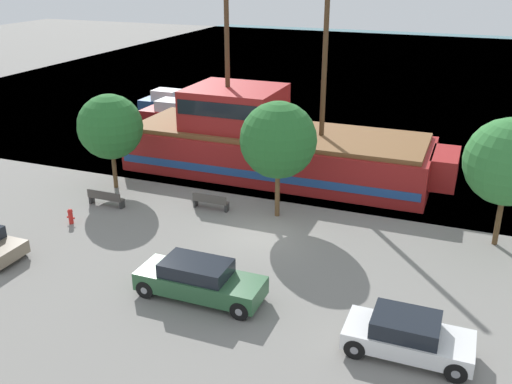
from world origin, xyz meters
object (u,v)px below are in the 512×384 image
at_px(pirate_ship, 272,144).
at_px(parked_car_curb_rear, 407,336).
at_px(bench_promenade_east, 210,201).
at_px(parked_car_curb_front, 199,280).
at_px(moored_boat_dockside, 170,103).
at_px(bench_promenade_west, 105,198).
at_px(moored_boat_outer, 177,115).
at_px(fire_hydrant, 71,216).

height_order(pirate_ship, parked_car_curb_rear, pirate_ship).
bearing_deg(bench_promenade_east, parked_car_curb_front, -67.14).
distance_m(moored_boat_dockside, parked_car_curb_rear, 34.08).
bearing_deg(moored_boat_dockside, parked_car_curb_rear, -47.77).
height_order(parked_car_curb_rear, bench_promenade_west, parked_car_curb_rear).
relative_size(moored_boat_outer, bench_promenade_west, 2.88).
relative_size(parked_car_curb_rear, bench_promenade_west, 2.04).
bearing_deg(parked_car_curb_front, moored_boat_dockside, 121.55).
xyz_separation_m(pirate_ship, bench_promenade_east, (-1.01, -6.33, -1.33)).
height_order(pirate_ship, parked_car_curb_front, pirate_ship).
distance_m(moored_boat_dockside, bench_promenade_east, 20.87).
height_order(pirate_ship, moored_boat_dockside, pirate_ship).
height_order(moored_boat_dockside, bench_promenade_west, moored_boat_dockside).
bearing_deg(moored_boat_outer, fire_hydrant, -77.64).
relative_size(moored_boat_outer, fire_hydrant, 7.52).
xyz_separation_m(moored_boat_dockside, parked_car_curb_front, (15.15, -24.68, 0.07)).
xyz_separation_m(parked_car_curb_front, fire_hydrant, (-8.77, 3.57, -0.34)).
relative_size(pirate_ship, fire_hydrant, 24.97).
bearing_deg(moored_boat_outer, pirate_ship, -35.58).
height_order(moored_boat_dockside, parked_car_curb_front, moored_boat_dockside).
bearing_deg(fire_hydrant, pirate_ship, 57.49).
relative_size(parked_car_curb_front, parked_car_curb_rear, 1.20).
relative_size(moored_boat_dockside, parked_car_curb_rear, 1.30).
bearing_deg(parked_car_curb_front, bench_promenade_west, 144.76).
xyz_separation_m(moored_boat_outer, fire_hydrant, (3.91, -17.86, -0.30)).
height_order(parked_car_curb_front, parked_car_curb_rear, parked_car_curb_front).
xyz_separation_m(parked_car_curb_rear, fire_hydrant, (-16.52, 4.13, -0.29)).
height_order(pirate_ship, bench_promenade_west, pirate_ship).
relative_size(fire_hydrant, bench_promenade_west, 0.38).
xyz_separation_m(parked_car_curb_front, parked_car_curb_rear, (7.75, -0.56, -0.06)).
bearing_deg(moored_boat_dockside, parked_car_curb_front, -58.45).
height_order(moored_boat_dockside, moored_boat_outer, moored_boat_outer).
bearing_deg(parked_car_curb_front, bench_promenade_east, 112.86).
relative_size(pirate_ship, parked_car_curb_rear, 4.69).
xyz_separation_m(moored_boat_dockside, moored_boat_outer, (2.47, -3.25, 0.03)).
height_order(pirate_ship, fire_hydrant, pirate_ship).
bearing_deg(pirate_ship, parked_car_curb_rear, -55.54).
xyz_separation_m(moored_boat_dockside, bench_promenade_east, (11.96, -17.10, -0.24)).
distance_m(parked_car_curb_rear, bench_promenade_east, 13.64).
height_order(parked_car_curb_front, bench_promenade_east, parked_car_curb_front).
distance_m(moored_boat_outer, parked_car_curb_front, 24.90).
xyz_separation_m(pirate_ship, fire_hydrant, (-6.59, -10.34, -1.36)).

